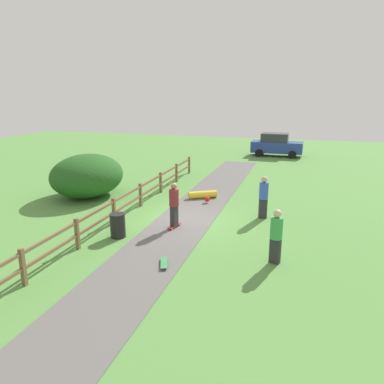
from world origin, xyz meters
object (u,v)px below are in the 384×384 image
skater_riding (174,203)px  bystander_green (276,234)px  bush_large (87,176)px  parked_car_blue (276,145)px  trash_bin (118,225)px  skateboard_loose (164,263)px  skater_fallen (203,195)px  bystander_blue (264,195)px

skater_riding → bystander_green: (4.05, -2.02, -0.06)m
bush_large → parked_car_blue: bush_large is taller
trash_bin → parked_car_blue: size_ratio=0.21×
bush_large → skateboard_loose: size_ratio=5.07×
skater_riding → skater_fallen: (0.02, 4.30, -0.83)m
skater_riding → bystander_green: skater_riding is taller
trash_bin → parked_car_blue: 20.61m
skateboard_loose → skater_fallen: bearing=95.9°
trash_bin → bystander_green: 5.78m
bystander_green → skater_fallen: bearing=122.6°
skater_riding → parked_car_blue: size_ratio=0.43×
skateboard_loose → trash_bin: bearing=145.4°
skater_fallen → bush_large: bearing=-168.3°
skater_fallen → skateboard_loose: 7.54m
bush_large → skater_fallen: bearing=11.7°
skater_riding → bystander_blue: skater_riding is taller
bush_large → trash_bin: (4.13, -4.60, -0.64)m
trash_bin → bystander_green: bearing=-5.2°
bush_large → skater_riding: bush_large is taller
skater_fallen → bystander_green: (4.04, -6.32, 0.77)m
skater_fallen → bystander_blue: size_ratio=0.78×
trash_bin → bystander_green: bystander_green is taller
bystander_green → parked_car_blue: size_ratio=0.41×
skater_riding → skateboard_loose: (0.79, -3.20, -0.94)m
trash_bin → skateboard_loose: bearing=-34.6°
skateboard_loose → bystander_green: bystander_green is taller
skater_riding → bystander_green: size_ratio=1.03×
bystander_blue → parked_car_blue: size_ratio=0.43×
bush_large → trash_bin: bearing=-48.1°
trash_bin → skater_fallen: 6.05m
parked_car_blue → bush_large: bearing=-118.2°
bush_large → skater_riding: (5.80, -3.10, -0.06)m
skateboard_loose → parked_car_blue: size_ratio=0.19×
trash_bin → skater_fallen: size_ratio=0.63×
skater_fallen → bystander_blue: bystander_blue is taller
bystander_green → skateboard_loose: bearing=-160.1°
skateboard_loose → bystander_blue: bystander_blue is taller
bystander_green → bystander_blue: bearing=101.2°
bush_large → trash_bin: 6.21m
bystander_blue → parked_car_blue: bearing=92.4°
skater_riding → parked_car_blue: (2.53, 18.66, -0.07)m
skater_fallen → parked_car_blue: 14.60m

